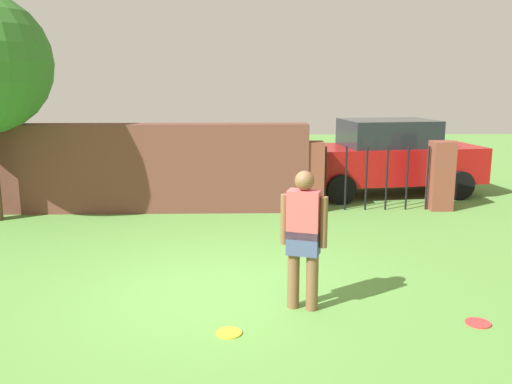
# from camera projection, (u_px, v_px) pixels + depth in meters

# --- Properties ---
(ground_plane) EXTENTS (40.00, 40.00, 0.00)m
(ground_plane) POSITION_uv_depth(u_px,v_px,m) (220.00, 291.00, 6.84)
(ground_plane) COLOR #568C3D
(brick_wall) EXTENTS (6.20, 0.50, 1.76)m
(brick_wall) POSITION_uv_depth(u_px,v_px,m) (152.00, 168.00, 10.85)
(brick_wall) COLOR brown
(brick_wall) RESTS_ON ground
(person) EXTENTS (0.52, 0.32, 1.62)m
(person) POSITION_uv_depth(u_px,v_px,m) (304.00, 234.00, 6.15)
(person) COLOR brown
(person) RESTS_ON ground
(fence_gate) EXTENTS (3.06, 0.44, 1.40)m
(fence_gate) POSITION_uv_depth(u_px,v_px,m) (377.00, 176.00, 11.00)
(fence_gate) COLOR brown
(fence_gate) RESTS_ON ground
(car) EXTENTS (4.40, 2.37, 1.72)m
(car) POSITION_uv_depth(u_px,v_px,m) (387.00, 157.00, 12.54)
(car) COLOR #A51111
(car) RESTS_ON ground
(frisbee_red) EXTENTS (0.27, 0.27, 0.02)m
(frisbee_red) POSITION_uv_depth(u_px,v_px,m) (478.00, 323.00, 5.92)
(frisbee_red) COLOR red
(frisbee_red) RESTS_ON ground
(frisbee_yellow) EXTENTS (0.27, 0.27, 0.02)m
(frisbee_yellow) POSITION_uv_depth(u_px,v_px,m) (229.00, 333.00, 5.69)
(frisbee_yellow) COLOR yellow
(frisbee_yellow) RESTS_ON ground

